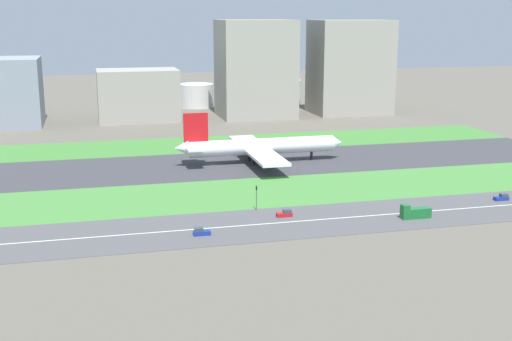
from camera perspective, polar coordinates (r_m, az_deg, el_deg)
ground_plane at (r=246.07m, az=-3.80°, el=0.44°), size 800.00×800.00×0.00m
runway at (r=246.06m, az=-3.80°, el=0.45°), size 280.00×46.00×0.10m
grass_median_north at (r=285.64m, az=-5.28°, el=2.23°), size 280.00×36.00×0.10m
grass_median_south at (r=207.03m, az=-1.76°, el=-2.00°), size 280.00×36.00×0.10m
highway at (r=177.19m, az=0.46°, el=-4.65°), size 280.00×28.00×0.10m
highway_centerline at (r=177.17m, az=0.46°, el=-4.64°), size 266.00×0.50×0.01m
airliner at (r=248.39m, az=0.15°, el=2.06°), size 65.00×56.00×19.70m
car_3 at (r=212.60m, az=20.40°, el=-2.20°), size 4.40×1.80×2.00m
car_0 at (r=183.59m, az=2.52°, el=-3.73°), size 4.40×1.80×2.00m
car_2 at (r=168.94m, az=-4.76°, el=-5.30°), size 4.40×1.80×2.00m
truck_0 at (r=187.00m, az=13.50°, el=-3.54°), size 8.40×2.50×4.00m
traffic_light at (r=188.48m, az=0.04°, el=-2.20°), size 0.36×0.50×7.20m
hangar_building at (r=353.41m, az=-10.10°, el=6.39°), size 41.40×26.13×26.74m
office_tower at (r=362.02m, az=-0.06°, el=8.75°), size 39.19×34.82×51.82m
cargo_warehouse at (r=378.95m, az=8.09°, el=8.81°), size 42.03×31.42×51.58m
fuel_tank_west at (r=402.79m, az=-5.17°, el=6.45°), size 20.75×20.75×13.88m
fuel_tank_centre at (r=408.83m, az=-0.82°, el=6.49°), size 17.87×17.87×12.24m
fuel_tank_east at (r=415.00m, az=2.53°, el=6.77°), size 19.38×19.38×14.98m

